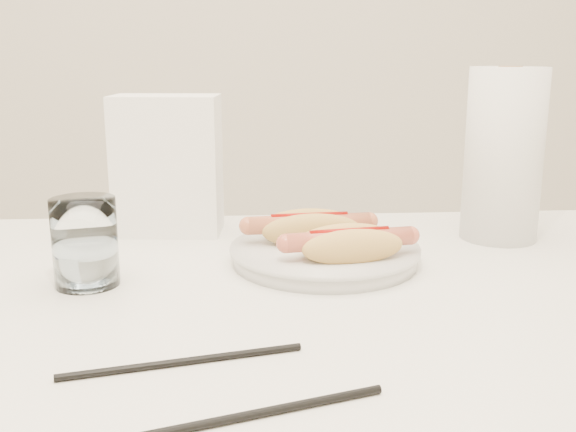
{
  "coord_description": "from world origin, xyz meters",
  "views": [
    {
      "loc": [
        0.01,
        -0.72,
        1.02
      ],
      "look_at": [
        0.07,
        0.11,
        0.82
      ],
      "focal_mm": 41.91,
      "sensor_mm": 36.0,
      "label": 1
    }
  ],
  "objects": [
    {
      "name": "chopstick_near",
      "position": [
        -0.04,
        -0.16,
        0.75
      ],
      "size": [
        0.22,
        0.06,
        0.01
      ],
      "primitive_type": "cylinder",
      "rotation": [
        0.0,
        1.57,
        0.22
      ],
      "color": "black",
      "rests_on": "table"
    },
    {
      "name": "plate",
      "position": [
        0.12,
        0.13,
        0.76
      ],
      "size": [
        0.29,
        0.29,
        0.02
      ],
      "primitive_type": "cylinder",
      "rotation": [
        0.0,
        0.0,
        -0.22
      ],
      "color": "silver",
      "rests_on": "table"
    },
    {
      "name": "hotdog_left",
      "position": [
        0.1,
        0.15,
        0.79
      ],
      "size": [
        0.17,
        0.08,
        0.05
      ],
      "rotation": [
        0.0,
        0.0,
        0.09
      ],
      "color": "tan",
      "rests_on": "plate"
    },
    {
      "name": "paper_towel_roll",
      "position": [
        0.39,
        0.23,
        0.88
      ],
      "size": [
        0.12,
        0.12,
        0.25
      ],
      "primitive_type": "cylinder",
      "rotation": [
        0.0,
        0.0,
        0.08
      ],
      "color": "white",
      "rests_on": "table"
    },
    {
      "name": "water_glass",
      "position": [
        -0.18,
        0.06,
        0.8
      ],
      "size": [
        0.08,
        0.08,
        0.11
      ],
      "primitive_type": "cylinder",
      "color": "silver",
      "rests_on": "table"
    },
    {
      "name": "napkin_box",
      "position": [
        -0.1,
        0.3,
        0.85
      ],
      "size": [
        0.16,
        0.1,
        0.21
      ],
      "primitive_type": "cube",
      "rotation": [
        0.0,
        0.0,
        -0.1
      ],
      "color": "white",
      "rests_on": "table"
    },
    {
      "name": "chopstick_far",
      "position": [
        0.01,
        -0.25,
        0.75
      ],
      "size": [
        0.22,
        0.08,
        0.01
      ],
      "primitive_type": "cylinder",
      "rotation": [
        0.0,
        1.57,
        0.3
      ],
      "color": "black",
      "rests_on": "table"
    },
    {
      "name": "navy_napkin",
      "position": [
        0.1,
        0.23,
        0.75
      ],
      "size": [
        0.17,
        0.17,
        0.01
      ],
      "primitive_type": "cube",
      "rotation": [
        0.0,
        0.0,
        -0.01
      ],
      "color": "#101933",
      "rests_on": "table"
    },
    {
      "name": "table",
      "position": [
        0.0,
        0.0,
        0.69
      ],
      "size": [
        1.2,
        0.8,
        0.75
      ],
      "color": "white",
      "rests_on": "ground"
    },
    {
      "name": "hotdog_right",
      "position": [
        0.14,
        0.07,
        0.79
      ],
      "size": [
        0.16,
        0.08,
        0.04
      ],
      "rotation": [
        0.0,
        0.0,
        0.16
      ],
      "color": "#E6B259",
      "rests_on": "plate"
    }
  ]
}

